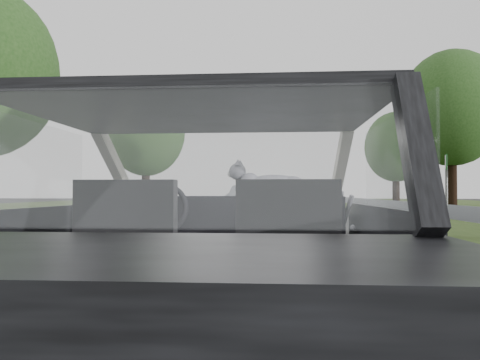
% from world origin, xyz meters
% --- Properties ---
extents(subject_car, '(1.80, 4.00, 1.45)m').
position_xyz_m(subject_car, '(0.00, 0.00, 0.72)').
color(subject_car, black).
rests_on(subject_car, ground).
extents(dashboard, '(1.58, 0.45, 0.30)m').
position_xyz_m(dashboard, '(0.00, 0.62, 0.85)').
color(dashboard, black).
rests_on(dashboard, subject_car).
extents(driver_seat, '(0.50, 0.72, 0.42)m').
position_xyz_m(driver_seat, '(-0.40, -0.29, 0.88)').
color(driver_seat, black).
rests_on(driver_seat, subject_car).
extents(passenger_seat, '(0.50, 0.72, 0.42)m').
position_xyz_m(passenger_seat, '(0.40, -0.29, 0.88)').
color(passenger_seat, black).
rests_on(passenger_seat, subject_car).
extents(steering_wheel, '(0.36, 0.36, 0.04)m').
position_xyz_m(steering_wheel, '(-0.40, 0.33, 0.92)').
color(steering_wheel, black).
rests_on(steering_wheel, dashboard).
extents(cat, '(0.61, 0.30, 0.26)m').
position_xyz_m(cat, '(0.33, 0.61, 1.09)').
color(cat, gray).
rests_on(cat, dashboard).
extents(guardrail, '(0.05, 90.00, 0.32)m').
position_xyz_m(guardrail, '(4.30, 10.00, 0.58)').
color(guardrail, gray).
rests_on(guardrail, ground).
extents(other_car, '(2.18, 4.43, 1.40)m').
position_xyz_m(other_car, '(-1.27, 22.97, 0.70)').
color(other_car, '#B7BBC6').
rests_on(other_car, ground).
extents(highway_sign, '(0.39, 0.98, 2.50)m').
position_xyz_m(highway_sign, '(7.11, 16.39, 1.25)').
color(highway_sign, '#186624').
rests_on(highway_sign, ground).
extents(tree_2, '(5.44, 5.44, 6.40)m').
position_xyz_m(tree_2, '(8.68, 30.37, 3.20)').
color(tree_2, '#1C3D14').
rests_on(tree_2, ground).
extents(tree_3, '(7.81, 7.81, 10.15)m').
position_xyz_m(tree_3, '(12.01, 29.10, 5.07)').
color(tree_3, '#1C3D14').
rests_on(tree_3, ground).
extents(tree_6, '(5.63, 5.63, 7.54)m').
position_xyz_m(tree_6, '(-7.88, 26.52, 3.77)').
color(tree_6, '#1C3D14').
rests_on(tree_6, ground).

